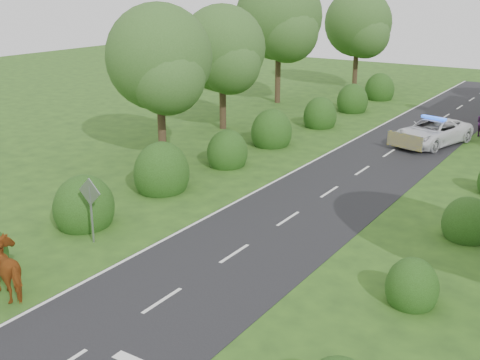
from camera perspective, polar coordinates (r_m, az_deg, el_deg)
The scene contains 12 objects.
ground at distance 18.85m, azimuth -7.39°, elevation -11.31°, with size 120.00×120.00×0.00m, color #274519.
road at distance 30.83m, azimuth 10.82°, elevation 0.41°, with size 6.00×70.00×0.02m, color black.
road_markings at distance 29.64m, azimuth 6.42°, elevation -0.06°, with size 4.96×70.00×0.01m.
hedgerow_left at distance 30.85m, azimuth -2.75°, elevation 2.16°, with size 2.75×50.41×3.00m.
hedgerow_right at distance 25.47m, azimuth 21.35°, elevation -3.07°, with size 2.10×45.78×2.10m.
tree_left_a at distance 32.03m, azimuth -7.50°, elevation 11.01°, with size 5.74×5.60×8.38m.
tree_left_b at distance 39.29m, azimuth -1.50°, elevation 12.01°, with size 5.74×5.60×8.07m.
tree_left_c at distance 48.38m, azimuth 3.93°, elevation 14.89°, with size 6.97×6.80×10.22m.
tree_left_d at distance 56.41m, azimuth 11.31°, elevation 14.14°, with size 6.15×6.00×8.89m.
road_sign at distance 22.68m, azimuth -14.00°, elevation -1.92°, with size 1.06×0.08×2.53m.
cow at distance 20.02m, azimuth -20.71°, elevation -8.19°, with size 1.10×2.09×1.48m, color maroon.
police_van at distance 37.83m, azimuth 17.77°, elevation 4.36°, with size 4.03×6.11×1.70m.
Camera 1 is at (10.85, -12.36, 9.21)m, focal length 45.00 mm.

